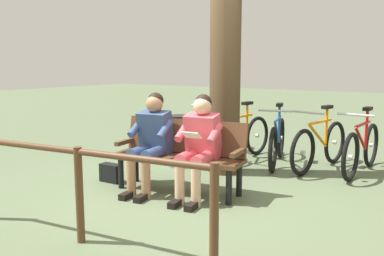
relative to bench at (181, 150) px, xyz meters
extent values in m
plane|color=#566647|center=(-0.27, 0.24, -0.51)|extent=(40.00, 40.00, 0.00)
cube|color=#51331E|center=(-0.01, 0.08, -0.08)|extent=(1.65, 0.66, 0.05)
cube|color=#51331E|center=(0.02, -0.11, 0.15)|extent=(1.60, 0.36, 0.42)
cube|color=#51331E|center=(-0.76, -0.03, 0.05)|extent=(0.12, 0.40, 0.05)
cube|color=#51331E|center=(0.74, 0.19, 0.05)|extent=(0.12, 0.40, 0.05)
cylinder|color=black|center=(-0.75, 0.15, -0.31)|extent=(0.07, 0.07, 0.40)
cylinder|color=black|center=(0.68, 0.35, -0.31)|extent=(0.07, 0.07, 0.40)
cylinder|color=black|center=(-0.70, -0.19, -0.31)|extent=(0.07, 0.07, 0.40)
cylinder|color=black|center=(0.73, 0.01, -0.31)|extent=(0.07, 0.07, 0.40)
cube|color=#D84C59|center=(-0.32, 0.01, 0.20)|extent=(0.42, 0.36, 0.55)
sphere|color=#D8A884|center=(-0.33, 0.03, 0.56)|extent=(0.21, 0.21, 0.21)
sphere|color=black|center=(-0.32, 0.00, 0.59)|extent=(0.20, 0.20, 0.20)
cylinder|color=#D84C59|center=(-0.45, 0.20, -0.02)|extent=(0.21, 0.42, 0.15)
cylinder|color=#D8A884|center=(-0.48, 0.40, -0.28)|extent=(0.11, 0.11, 0.45)
cube|color=black|center=(-0.49, 0.50, -0.47)|extent=(0.12, 0.23, 0.07)
cylinder|color=#D84C59|center=(-0.54, 0.10, 0.27)|extent=(0.13, 0.31, 0.23)
cylinder|color=#D84C59|center=(-0.25, 0.23, -0.02)|extent=(0.21, 0.42, 0.15)
cylinder|color=#D8A884|center=(-0.28, 0.42, -0.28)|extent=(0.11, 0.11, 0.45)
cube|color=black|center=(-0.29, 0.52, -0.47)|extent=(0.12, 0.23, 0.07)
cylinder|color=#D84C59|center=(-0.14, 0.16, 0.27)|extent=(0.13, 0.31, 0.23)
cube|color=silver|center=(-0.37, 0.31, 0.26)|extent=(0.22, 0.15, 0.09)
cube|color=#334772|center=(0.31, 0.11, 0.20)|extent=(0.42, 0.36, 0.55)
sphere|color=#A87554|center=(0.31, 0.13, 0.56)|extent=(0.21, 0.21, 0.21)
sphere|color=black|center=(0.31, 0.10, 0.59)|extent=(0.20, 0.20, 0.20)
cylinder|color=#334772|center=(0.18, 0.29, -0.02)|extent=(0.21, 0.42, 0.15)
cylinder|color=#A87554|center=(0.15, 0.49, -0.28)|extent=(0.11, 0.11, 0.45)
cube|color=black|center=(0.14, 0.59, -0.47)|extent=(0.12, 0.23, 0.07)
cylinder|color=#334772|center=(0.10, 0.20, 0.27)|extent=(0.13, 0.31, 0.23)
cylinder|color=#334772|center=(0.38, 0.32, -0.02)|extent=(0.21, 0.42, 0.15)
cylinder|color=#A87554|center=(0.35, 0.52, -0.28)|extent=(0.11, 0.11, 0.45)
cube|color=black|center=(0.34, 0.62, -0.47)|extent=(0.12, 0.23, 0.07)
cylinder|color=#334772|center=(0.49, 0.25, 0.27)|extent=(0.13, 0.31, 0.23)
cube|color=black|center=(0.98, 0.22, -0.39)|extent=(0.31, 0.15, 0.24)
cylinder|color=#4C3823|center=(-0.01, -1.05, 1.47)|extent=(0.43, 0.43, 3.96)
cylinder|color=slate|center=(0.75, -0.98, -0.13)|extent=(0.33, 0.33, 0.75)
cylinder|color=black|center=(0.75, -0.98, 0.25)|extent=(0.35, 0.35, 0.03)
torus|color=black|center=(-1.63, -1.57, -0.18)|extent=(0.10, 0.66, 0.66)
cylinder|color=silver|center=(-1.63, -1.57, -0.18)|extent=(0.05, 0.06, 0.06)
torus|color=black|center=(-1.68, -2.59, -0.18)|extent=(0.10, 0.66, 0.66)
cylinder|color=silver|center=(-1.68, -2.59, -0.18)|extent=(0.05, 0.06, 0.06)
cylinder|color=#B71414|center=(-1.66, -2.08, 0.20)|extent=(0.08, 0.63, 0.04)
cylinder|color=#B71414|center=(-1.65, -2.00, 0.00)|extent=(0.07, 0.60, 0.43)
cylinder|color=#B71414|center=(-1.67, -2.26, 0.12)|extent=(0.04, 0.04, 0.55)
cube|color=black|center=(-1.67, -2.26, 0.40)|extent=(0.10, 0.22, 0.05)
cylinder|color=#B2B2B7|center=(-1.63, -1.67, 0.37)|extent=(0.48, 0.06, 0.03)
torus|color=black|center=(-1.01, -1.49, -0.18)|extent=(0.16, 0.66, 0.66)
cylinder|color=silver|center=(-1.01, -1.49, -0.18)|extent=(0.06, 0.07, 0.06)
torus|color=black|center=(-1.17, -2.50, -0.18)|extent=(0.16, 0.66, 0.66)
cylinder|color=silver|center=(-1.17, -2.50, -0.18)|extent=(0.06, 0.07, 0.06)
cylinder|color=orange|center=(-1.09, -1.99, 0.20)|extent=(0.14, 0.63, 0.04)
cylinder|color=orange|center=(-1.08, -1.91, 0.00)|extent=(0.13, 0.60, 0.43)
cylinder|color=orange|center=(-1.12, -2.17, 0.12)|extent=(0.04, 0.04, 0.55)
cube|color=black|center=(-1.12, -2.17, 0.40)|extent=(0.12, 0.23, 0.05)
cylinder|color=#B2B2B7|center=(-1.02, -1.59, 0.37)|extent=(0.48, 0.11, 0.03)
torus|color=black|center=(-0.59, -1.43, -0.18)|extent=(0.24, 0.65, 0.66)
cylinder|color=silver|center=(-0.59, -1.43, -0.18)|extent=(0.06, 0.07, 0.06)
torus|color=black|center=(-0.31, -2.41, -0.18)|extent=(0.24, 0.65, 0.66)
cylinder|color=silver|center=(-0.31, -2.41, -0.18)|extent=(0.06, 0.07, 0.06)
cylinder|color=#1E519E|center=(-0.45, -1.92, 0.20)|extent=(0.21, 0.62, 0.04)
cylinder|color=#1E519E|center=(-0.47, -1.84, 0.00)|extent=(0.20, 0.58, 0.43)
cylinder|color=#1E519E|center=(-0.40, -2.10, 0.12)|extent=(0.04, 0.04, 0.55)
cube|color=black|center=(-0.40, -2.10, 0.40)|extent=(0.15, 0.24, 0.05)
cylinder|color=#B2B2B7|center=(-0.56, -1.53, 0.37)|extent=(0.47, 0.16, 0.03)
torus|color=black|center=(0.22, -1.36, -0.18)|extent=(0.14, 0.66, 0.66)
cylinder|color=silver|center=(0.22, -1.36, -0.18)|extent=(0.06, 0.07, 0.06)
torus|color=black|center=(0.10, -2.37, -0.18)|extent=(0.14, 0.66, 0.66)
cylinder|color=silver|center=(0.10, -2.37, -0.18)|extent=(0.06, 0.07, 0.06)
cylinder|color=orange|center=(0.16, -1.87, 0.20)|extent=(0.12, 0.63, 0.04)
cylinder|color=orange|center=(0.17, -1.79, 0.00)|extent=(0.11, 0.60, 0.43)
cylinder|color=orange|center=(0.14, -2.05, 0.12)|extent=(0.04, 0.04, 0.55)
cube|color=black|center=(0.14, -2.05, 0.40)|extent=(0.12, 0.23, 0.05)
cylinder|color=#B2B2B7|center=(0.21, -1.46, 0.37)|extent=(0.48, 0.09, 0.03)
torus|color=black|center=(0.65, -1.47, -0.18)|extent=(0.09, 0.66, 0.66)
cylinder|color=silver|center=(0.65, -1.47, -0.18)|extent=(0.05, 0.06, 0.06)
torus|color=black|center=(0.70, -2.48, -0.18)|extent=(0.09, 0.66, 0.66)
cylinder|color=silver|center=(0.70, -2.48, -0.18)|extent=(0.05, 0.06, 0.06)
cylinder|color=silver|center=(0.67, -1.98, 0.20)|extent=(0.07, 0.63, 0.04)
cylinder|color=silver|center=(0.67, -1.90, 0.00)|extent=(0.07, 0.60, 0.43)
cylinder|color=silver|center=(0.68, -2.16, 0.12)|extent=(0.04, 0.04, 0.55)
cube|color=black|center=(0.68, -2.16, 0.40)|extent=(0.10, 0.22, 0.05)
cylinder|color=#B2B2B7|center=(0.65, -1.57, 0.37)|extent=(0.48, 0.05, 0.03)
cylinder|color=#51331E|center=(-1.40, 1.55, -0.08)|extent=(0.07, 0.07, 0.85)
cylinder|color=#51331E|center=(-0.15, 1.72, -0.08)|extent=(0.07, 0.07, 0.85)
cylinder|color=#51331E|center=(-0.15, 1.72, 0.30)|extent=(2.51, 0.40, 0.06)
camera|label=1|loc=(-2.88, 4.03, 1.04)|focal=38.86mm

